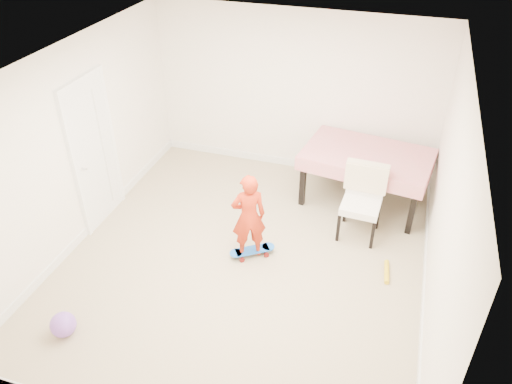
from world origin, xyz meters
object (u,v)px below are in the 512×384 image
(dining_chair, at_px, (361,204))
(balloon, at_px, (63,325))
(dining_table, at_px, (364,178))
(child, at_px, (249,219))
(skateboard, at_px, (252,252))

(dining_chair, height_order, balloon, dining_chair)
(dining_table, bearing_deg, balloon, -119.71)
(child, bearing_deg, balloon, 22.72)
(balloon, bearing_deg, dining_table, 52.05)
(dining_table, relative_size, child, 1.49)
(dining_chair, height_order, skateboard, dining_chair)
(dining_table, height_order, dining_chair, dining_chair)
(balloon, bearing_deg, skateboard, 50.11)
(dining_table, distance_m, skateboard, 2.09)
(skateboard, relative_size, child, 0.51)
(dining_chair, height_order, child, child)
(dining_table, height_order, child, child)
(child, relative_size, balloon, 4.28)
(dining_chair, bearing_deg, balloon, -133.17)
(dining_chair, xyz_separation_m, skateboard, (-1.25, -0.86, -0.47))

